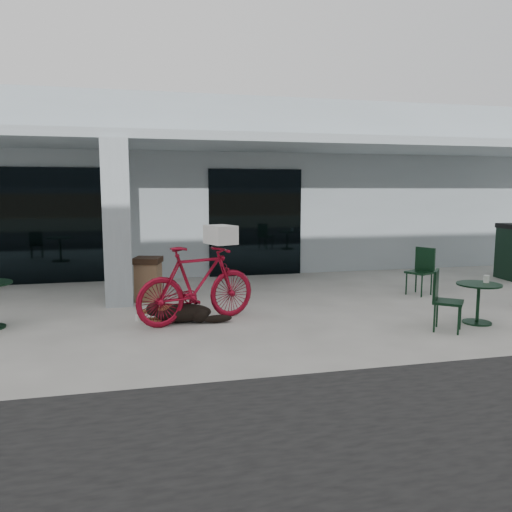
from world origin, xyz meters
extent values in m
plane|color=beige|center=(0.00, 0.00, 0.00)|extent=(80.00, 80.00, 0.00)
cube|color=#A6B5BC|center=(0.00, 8.50, 2.25)|extent=(22.00, 7.00, 4.50)
cube|color=black|center=(-3.20, 4.98, 1.35)|extent=(2.80, 0.06, 2.70)
cube|color=black|center=(1.80, 4.98, 1.35)|extent=(2.40, 0.06, 2.70)
cube|color=#A6B5BC|center=(-1.50, 2.30, 1.56)|extent=(0.50, 0.50, 3.12)
cube|color=#A6B5BC|center=(0.00, 3.60, 3.21)|extent=(22.00, 2.80, 0.18)
imported|color=maroon|center=(-0.20, 0.69, 0.64)|extent=(2.20, 1.30, 1.28)
cube|color=white|center=(0.23, 0.85, 1.43)|extent=(0.55, 0.63, 0.31)
cylinder|color=white|center=(-1.16, 1.00, 0.05)|extent=(0.11, 0.11, 0.10)
cylinder|color=white|center=(4.44, -0.39, 0.72)|extent=(0.11, 0.11, 0.12)
camera|label=1|loc=(-1.11, -7.39, 2.17)|focal=35.00mm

